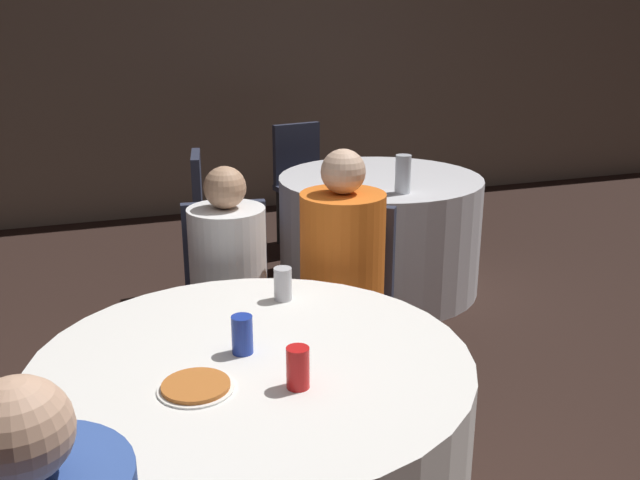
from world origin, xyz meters
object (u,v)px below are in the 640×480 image
(chair_far_west, at_px, (213,212))
(soda_can_silver, at_px, (283,284))
(soda_can_blue, at_px, (242,335))
(person_white_shirt, at_px, (231,295))
(table_near, at_px, (256,462))
(chair_far_north, at_px, (302,174))
(chair_near_north, at_px, (228,285))
(person_orange_shirt, at_px, (338,286))
(chair_near_northeast, at_px, (348,288))
(bottle_far, at_px, (403,174))
(table_far, at_px, (379,233))
(soda_can_red, at_px, (298,368))
(pizza_plate_near, at_px, (196,387))

(chair_far_west, height_order, soda_can_silver, chair_far_west)
(chair_far_west, xyz_separation_m, soda_can_blue, (-0.33, -2.26, 0.25))
(person_white_shirt, bearing_deg, table_near, 90.00)
(chair_far_west, bearing_deg, chair_far_north, 145.49)
(chair_far_north, distance_m, soda_can_blue, 3.33)
(chair_far_north, bearing_deg, table_near, 59.40)
(chair_near_north, xyz_separation_m, person_orange_shirt, (0.41, -0.33, 0.07))
(person_white_shirt, bearing_deg, soda_can_blue, 88.34)
(table_near, distance_m, person_orange_shirt, 0.97)
(chair_near_northeast, relative_size, chair_near_north, 1.00)
(bottle_far, bearing_deg, soda_can_blue, -128.72)
(table_far, height_order, soda_can_silver, soda_can_silver)
(table_near, bearing_deg, soda_can_red, -69.48)
(table_near, height_order, chair_far_north, chair_far_north)
(table_near, relative_size, person_white_shirt, 1.20)
(person_orange_shirt, bearing_deg, soda_can_blue, 87.32)
(bottle_far, bearing_deg, table_far, 83.86)
(chair_near_north, relative_size, soda_can_blue, 7.58)
(bottle_far, bearing_deg, table_near, -127.56)
(table_near, bearing_deg, person_white_shirt, 82.35)
(pizza_plate_near, bearing_deg, table_far, 55.41)
(table_far, distance_m, chair_far_west, 1.07)
(chair_far_north, relative_size, soda_can_red, 7.58)
(chair_near_northeast, height_order, person_white_shirt, person_white_shirt)
(table_near, bearing_deg, chair_far_west, 82.33)
(chair_far_west, xyz_separation_m, pizza_plate_near, (-0.50, -2.43, 0.20))
(chair_near_north, relative_size, pizza_plate_near, 4.27)
(person_orange_shirt, bearing_deg, person_white_shirt, 15.97)
(chair_far_north, height_order, soda_can_silver, chair_far_north)
(table_near, height_order, soda_can_blue, soda_can_blue)
(soda_can_red, xyz_separation_m, bottle_far, (1.23, 1.91, 0.05))
(person_orange_shirt, bearing_deg, chair_near_north, -1.95)
(chair_far_west, relative_size, soda_can_red, 7.58)
(table_near, bearing_deg, chair_near_north, 82.35)
(table_near, relative_size, table_far, 1.05)
(pizza_plate_near, distance_m, bottle_far, 2.37)
(table_far, xyz_separation_m, chair_near_northeast, (-0.70, -1.24, 0.18))
(chair_near_northeast, relative_size, chair_far_west, 1.00)
(chair_far_west, height_order, person_white_shirt, person_white_shirt)
(chair_far_west, xyz_separation_m, person_orange_shirt, (0.25, -1.55, 0.07))
(person_orange_shirt, height_order, soda_can_red, person_orange_shirt)
(table_far, bearing_deg, soda_can_silver, -123.71)
(chair_near_northeast, height_order, chair_far_west, same)
(table_near, relative_size, chair_far_west, 1.46)
(table_far, bearing_deg, chair_near_north, -139.47)
(person_white_shirt, relative_size, bottle_far, 5.11)
(table_near, bearing_deg, chair_near_northeast, 53.27)
(chair_near_northeast, xyz_separation_m, bottle_far, (0.65, 0.83, 0.30))
(person_white_shirt, xyz_separation_m, pizza_plate_near, (-0.32, -1.04, 0.18))
(chair_far_north, distance_m, person_orange_shirt, 2.48)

